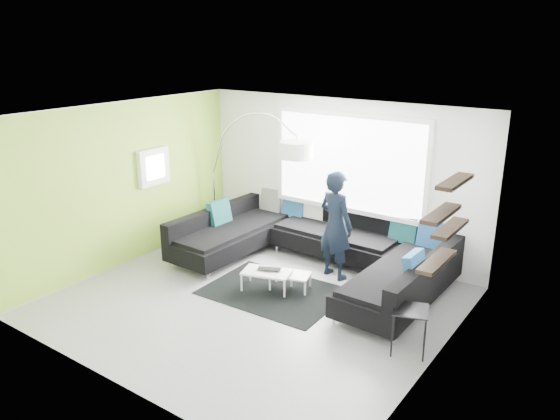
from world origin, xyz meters
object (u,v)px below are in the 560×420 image
Objects in this scene: arc_lamp at (213,172)px; side_table at (409,330)px; sectional_sofa at (310,251)px; coffee_table at (278,280)px; person at (336,225)px; laptop at (269,271)px.

arc_lamp is 5.25m from side_table.
sectional_sofa is 2.62m from side_table.
arc_lamp is at bearing 134.76° from coffee_table.
sectional_sofa is at bearing -1.73° from arc_lamp.
coffee_table is 0.37× the size of arc_lamp.
coffee_table is at bearing -18.38° from arc_lamp.
sectional_sofa is at bearing 150.59° from side_table.
person is at bearing 143.08° from side_table.
laptop is at bearing -100.92° from sectional_sofa.
side_table is (2.28, -1.29, -0.11)m from sectional_sofa.
person reaches higher than laptop.
coffee_table is 1.62× the size of side_table.
person is 4.22× the size of laptop.
side_table is at bearing 157.01° from person.
side_table is at bearing -29.11° from coffee_table.
arc_lamp is 2.91m from laptop.
sectional_sofa is at bearing 52.97° from laptop.
sectional_sofa is at bearing 66.62° from coffee_table.
sectional_sofa is 0.85m from coffee_table.
arc_lamp reaches higher than sectional_sofa.
coffee_table is 2.42m from side_table.
coffee_table is 0.53× the size of person.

